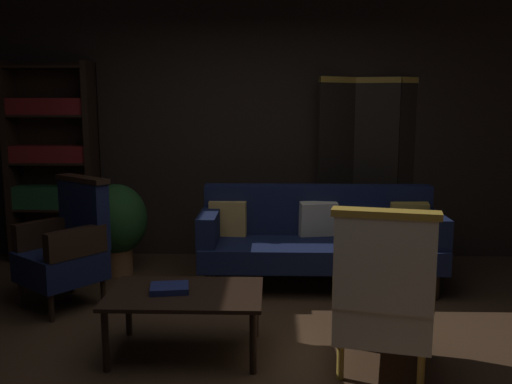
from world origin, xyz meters
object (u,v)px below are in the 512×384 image
(book_navy_cloth, at_px, (170,288))
(armchair_wing_left, at_px, (67,246))
(folding_screen, at_px, (375,166))
(armchair_gilt_accent, at_px, (383,295))
(potted_plant, at_px, (116,223))
(velvet_couch, at_px, (319,235))
(bookshelf, at_px, (53,161))
(coffee_table, at_px, (185,298))

(book_navy_cloth, bearing_deg, armchair_wing_left, 139.08)
(folding_screen, relative_size, armchair_wing_left, 1.83)
(folding_screen, xyz_separation_m, armchair_gilt_accent, (-0.42, -2.57, -0.50))
(folding_screen, relative_size, potted_plant, 2.16)
(armchair_gilt_accent, distance_m, book_navy_cloth, 1.35)
(velvet_couch, bearing_deg, armchair_gilt_accent, -81.70)
(bookshelf, height_order, book_navy_cloth, bookshelf)
(armchair_gilt_accent, relative_size, book_navy_cloth, 4.22)
(folding_screen, xyz_separation_m, armchair_wing_left, (-2.74, -1.48, -0.50))
(coffee_table, distance_m, potted_plant, 1.91)
(armchair_gilt_accent, relative_size, potted_plant, 1.18)
(armchair_wing_left, relative_size, book_navy_cloth, 4.22)
(coffee_table, distance_m, book_navy_cloth, 0.12)
(folding_screen, bearing_deg, book_navy_cloth, -126.86)
(velvet_couch, relative_size, book_navy_cloth, 8.60)
(book_navy_cloth, bearing_deg, potted_plant, 116.18)
(velvet_couch, height_order, coffee_table, velvet_couch)
(armchair_gilt_accent, bearing_deg, armchair_wing_left, 155.02)
(velvet_couch, height_order, armchair_wing_left, armchair_wing_left)
(coffee_table, distance_m, armchair_gilt_accent, 1.26)
(armchair_gilt_accent, bearing_deg, coffee_table, 169.94)
(folding_screen, bearing_deg, velvet_couch, -126.51)
(armchair_wing_left, height_order, potted_plant, armchair_wing_left)
(coffee_table, bearing_deg, potted_plant, 118.87)
(folding_screen, height_order, armchair_gilt_accent, folding_screen)
(velvet_couch, xyz_separation_m, armchair_gilt_accent, (0.24, -1.67, 0.04))
(folding_screen, bearing_deg, coffee_table, -125.13)
(armchair_gilt_accent, bearing_deg, bookshelf, 140.68)
(armchair_gilt_accent, height_order, potted_plant, armchair_gilt_accent)
(armchair_wing_left, relative_size, potted_plant, 1.18)
(folding_screen, xyz_separation_m, velvet_couch, (-0.66, -0.90, -0.53))
(folding_screen, xyz_separation_m, bookshelf, (-3.36, -0.16, 0.06))
(velvet_couch, xyz_separation_m, potted_plant, (-1.91, 0.21, 0.05))
(folding_screen, height_order, velvet_couch, folding_screen)
(bookshelf, distance_m, coffee_table, 2.86)
(folding_screen, height_order, potted_plant, folding_screen)
(armchair_wing_left, bearing_deg, coffee_table, -38.36)
(coffee_table, height_order, armchair_gilt_accent, armchair_gilt_accent)
(bookshelf, relative_size, coffee_table, 2.05)
(bookshelf, height_order, velvet_couch, bookshelf)
(folding_screen, bearing_deg, armchair_wing_left, -151.60)
(armchair_gilt_accent, bearing_deg, book_navy_cloth, 170.40)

